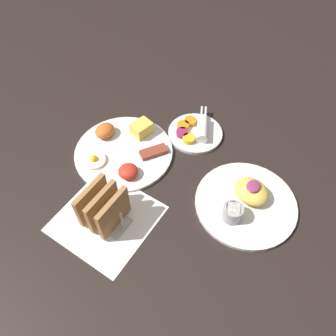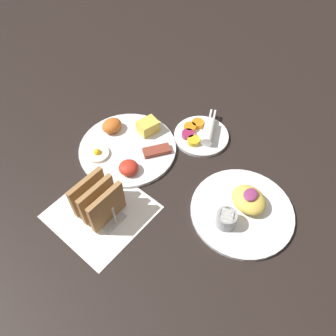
# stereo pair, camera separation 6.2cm
# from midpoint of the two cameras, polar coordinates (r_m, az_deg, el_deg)

# --- Properties ---
(ground_plane) EXTENTS (3.00, 3.00, 0.00)m
(ground_plane) POSITION_cam_midpoint_polar(r_m,az_deg,el_deg) (0.86, 0.31, -2.44)
(ground_plane) COLOR black
(napkin_flat) EXTENTS (0.22, 0.22, 0.00)m
(napkin_flat) POSITION_cam_midpoint_polar(r_m,az_deg,el_deg) (0.82, -12.84, -8.67)
(napkin_flat) COLOR white
(napkin_flat) RESTS_ON ground_plane
(plate_breakfast) EXTENTS (0.27, 0.27, 0.05)m
(plate_breakfast) POSITION_cam_midpoint_polar(r_m,az_deg,el_deg) (0.93, -9.67, 3.09)
(plate_breakfast) COLOR white
(plate_breakfast) RESTS_ON ground_plane
(plate_condiments) EXTENTS (0.18, 0.16, 0.04)m
(plate_condiments) POSITION_cam_midpoint_polar(r_m,az_deg,el_deg) (0.96, 2.91, 6.29)
(plate_condiments) COLOR white
(plate_condiments) RESTS_ON ground_plane
(plate_foreground) EXTENTS (0.25, 0.25, 0.06)m
(plate_foreground) POSITION_cam_midpoint_polar(r_m,az_deg,el_deg) (0.83, 11.33, -5.76)
(plate_foreground) COLOR white
(plate_foreground) RESTS_ON ground_plane
(toast_rack) EXTENTS (0.10, 0.12, 0.10)m
(toast_rack) POSITION_cam_midpoint_polar(r_m,az_deg,el_deg) (0.78, -13.49, -6.87)
(toast_rack) COLOR #B7B7BC
(toast_rack) RESTS_ON ground_plane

